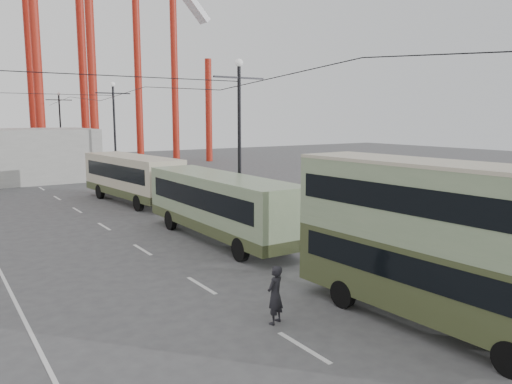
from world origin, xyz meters
TOP-DOWN VIEW (x-y plane):
  - road_markings at (-0.86, 19.70)m, footprint 12.52×120.00m
  - lamp_post_mid at (5.60, 18.00)m, footprint 3.20×0.44m
  - lamp_post_far at (5.60, 40.00)m, footprint 3.20×0.44m
  - lamp_post_distant at (5.60, 62.00)m, footprint 3.20×0.44m
  - double_decker_bus at (3.04, 3.04)m, footprint 2.77×9.25m
  - single_decker_green at (3.04, 15.73)m, footprint 2.71×11.60m
  - single_decker_cream at (3.20, 28.98)m, footprint 3.78×11.08m
  - pedestrian at (-0.71, 5.73)m, footprint 0.77×0.66m

SIDE VIEW (x-z plane):
  - road_markings at x=-0.86m, z-range 0.00..0.01m
  - pedestrian at x=-0.71m, z-range 0.00..1.80m
  - single_decker_green at x=3.04m, z-range 0.21..3.49m
  - single_decker_cream at x=3.20m, z-range 0.21..3.60m
  - double_decker_bus at x=3.04m, z-range 0.30..5.20m
  - lamp_post_mid at x=5.60m, z-range 0.02..9.34m
  - lamp_post_far at x=5.60m, z-range 0.02..9.34m
  - lamp_post_distant at x=5.60m, z-range 0.02..9.34m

